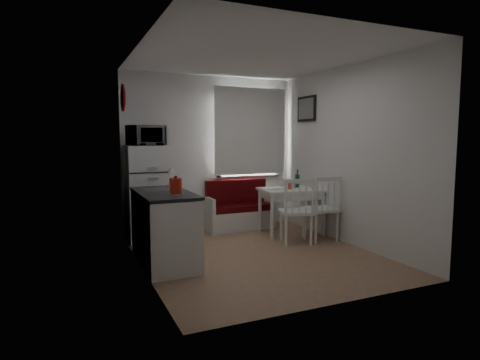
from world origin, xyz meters
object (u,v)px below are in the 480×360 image
object	(u,v)px
chair_right	(325,201)
kettle	(176,186)
wine_bottle	(297,178)
fridge	(146,193)
microwave	(146,136)
bench	(239,213)
dining_table	(291,194)
kitchen_counter	(164,227)
chair_left	(300,204)

from	to	relation	value
chair_right	kettle	xyz separation A→B (m)	(-2.40, -0.47, 0.40)
chair_right	wine_bottle	world-z (taller)	wine_bottle
fridge	microwave	size ratio (longest dim) A/B	2.65
bench	dining_table	bearing A→B (deg)	-43.60
chair_right	bench	bearing A→B (deg)	125.49
kitchen_counter	chair_right	world-z (taller)	kitchen_counter
chair_right	chair_left	bearing A→B (deg)	-177.54
chair_right	wine_bottle	distance (m)	0.82
kitchen_counter	microwave	distance (m)	1.65
dining_table	fridge	world-z (taller)	fridge
bench	microwave	xyz separation A→B (m)	(-1.60, -0.16, 1.32)
fridge	microwave	bearing A→B (deg)	-90.00
wine_bottle	chair_left	bearing A→B (deg)	-119.42
kitchen_counter	chair_left	world-z (taller)	kitchen_counter
chair_left	fridge	size ratio (longest dim) A/B	0.40
microwave	dining_table	bearing A→B (deg)	-11.57
kitchen_counter	dining_table	distance (m)	2.39
chair_right	microwave	xyz separation A→B (m)	(-2.43, 1.13, 0.99)
bench	kettle	bearing A→B (deg)	-131.76
kitchen_counter	chair_right	xyz separation A→B (m)	(2.45, 0.06, 0.16)
bench	kettle	distance (m)	2.47
bench	microwave	bearing A→B (deg)	-174.38
chair_left	chair_right	xyz separation A→B (m)	(0.43, -0.00, 0.01)
kitchen_counter	fridge	size ratio (longest dim) A/B	0.91
chair_left	wine_bottle	distance (m)	0.93
dining_table	microwave	size ratio (longest dim) A/B	1.95
chair_left	microwave	distance (m)	2.50
kettle	chair_right	bearing A→B (deg)	11.02
microwave	chair_left	bearing A→B (deg)	-29.52
wine_bottle	kettle	bearing A→B (deg)	-152.69
chair_left	microwave	size ratio (longest dim) A/B	1.05
kitchen_counter	microwave	xyz separation A→B (m)	(0.02, 1.19, 1.14)
fridge	microwave	distance (m)	0.88
bench	chair_left	world-z (taller)	chair_left
chair_left	dining_table	bearing A→B (deg)	88.18
fridge	wine_bottle	size ratio (longest dim) A/B	4.80
dining_table	kettle	bearing A→B (deg)	-145.36
bench	chair_left	distance (m)	1.39
bench	wine_bottle	distance (m)	1.15
dining_table	kettle	size ratio (longest dim) A/B	4.79
chair_left	microwave	bearing A→B (deg)	169.11
kitchen_counter	kettle	xyz separation A→B (m)	(0.05, -0.40, 0.56)
chair_right	fridge	xyz separation A→B (m)	(-2.43, 1.18, 0.11)
chair_right	fridge	size ratio (longest dim) A/B	0.37
fridge	kettle	distance (m)	1.67
dining_table	chair_right	bearing A→B (deg)	-67.20
wine_bottle	kitchen_counter	bearing A→B (deg)	-161.18
kitchen_counter	microwave	world-z (taller)	microwave
chair_right	microwave	size ratio (longest dim) A/B	0.97
bench	dining_table	distance (m)	0.97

